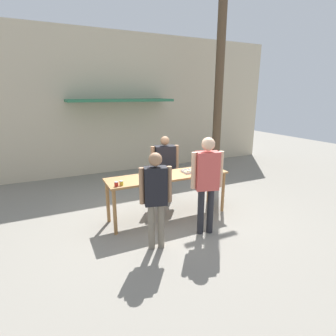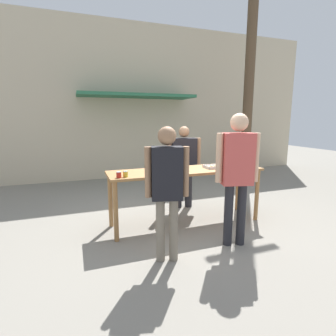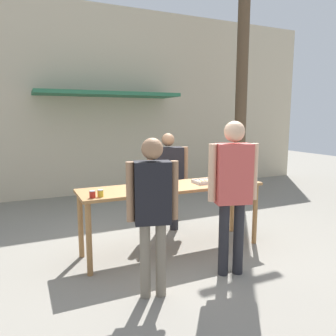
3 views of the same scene
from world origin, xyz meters
name	(u,v)px [view 3 (image 3 of 3)]	position (x,y,z in m)	size (l,w,h in m)	color
ground_plane	(172,250)	(0.00, 0.00, 0.00)	(24.00, 24.00, 0.00)	gray
building_facade_back	(103,102)	(0.00, 3.98, 2.26)	(12.00, 1.11, 4.50)	beige
serving_table	(172,193)	(0.00, 0.00, 0.83)	(2.59, 0.71, 0.94)	olive
food_tray_sausages	(151,187)	(-0.33, -0.02, 0.96)	(0.41, 0.28, 0.04)	silver
food_tray_buns	(208,181)	(0.57, -0.02, 0.96)	(0.43, 0.26, 0.05)	silver
condiment_jar_mustard	(92,194)	(-1.16, -0.24, 0.98)	(0.07, 0.07, 0.09)	#B22319
condiment_jar_ketchup	(100,193)	(-1.06, -0.22, 0.98)	(0.07, 0.07, 0.09)	gold
beer_cup	(250,178)	(1.15, -0.23, 1.00)	(0.09, 0.09, 0.11)	#DBC67A
person_server_behind_table	(168,174)	(0.29, 0.79, 0.96)	(0.68, 0.33, 1.63)	#232328
person_customer_holding_hotdog	(153,203)	(-0.71, -1.03, 1.02)	(0.52, 0.29, 1.69)	#756B5B
person_customer_with_cup	(233,184)	(0.33, -0.95, 1.11)	(0.58, 0.32, 1.85)	#232328
utility_pole	(243,58)	(2.82, 2.28, 3.21)	(1.10, 0.27, 6.31)	brown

